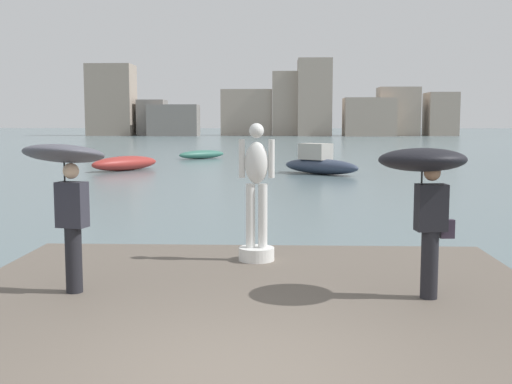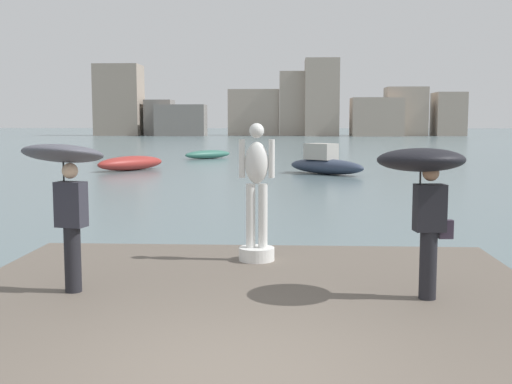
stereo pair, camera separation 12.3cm
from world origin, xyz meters
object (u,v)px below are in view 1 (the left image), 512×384
at_px(onlooker_right, 424,176).
at_px(boat_mid, 202,154).
at_px(statue_white_figure, 257,204).
at_px(onlooker_left, 66,175).
at_px(boat_far, 320,163).
at_px(boat_near, 125,163).

xyz_separation_m(onlooker_right, boat_mid, (-7.52, 37.52, -1.68)).
xyz_separation_m(statue_white_figure, onlooker_right, (2.22, -2.16, 0.65)).
xyz_separation_m(onlooker_left, boat_mid, (-2.88, 37.39, -1.67)).
relative_size(onlooker_left, onlooker_right, 1.04).
bearing_deg(onlooker_left, statue_white_figure, 39.99).
height_order(boat_mid, boat_far, boat_far).
bearing_deg(statue_white_figure, boat_mid, 98.53).
height_order(onlooker_left, onlooker_right, onlooker_left).
bearing_deg(boat_mid, boat_near, -104.19).
xyz_separation_m(boat_near, boat_far, (10.43, -1.96, 0.15)).
distance_m(onlooker_left, boat_far, 24.82).
relative_size(statue_white_figure, boat_near, 0.52).
bearing_deg(onlooker_right, boat_mid, 101.33).
bearing_deg(boat_near, onlooker_left, -77.79).
relative_size(onlooker_left, boat_mid, 0.57).
distance_m(statue_white_figure, boat_mid, 35.76).
bearing_deg(boat_far, onlooker_left, -101.05).
bearing_deg(onlooker_right, boat_far, 89.75).
distance_m(onlooker_right, boat_far, 24.49).
height_order(boat_near, boat_far, boat_far).
height_order(statue_white_figure, onlooker_left, statue_white_figure).
bearing_deg(boat_mid, onlooker_left, -85.60).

